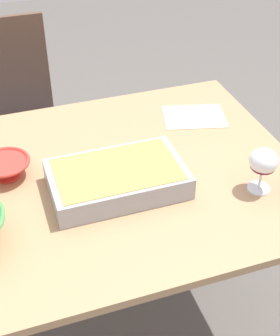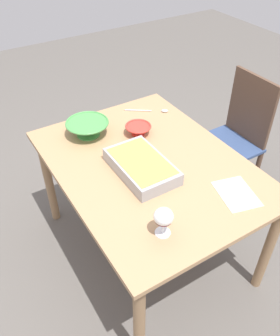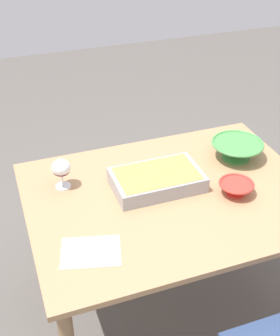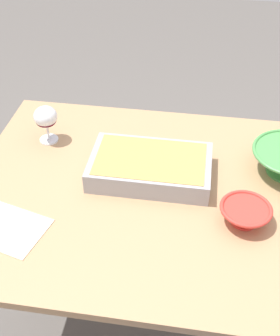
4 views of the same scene
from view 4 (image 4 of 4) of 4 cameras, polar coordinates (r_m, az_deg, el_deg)
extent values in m
plane|color=#5B5651|center=(2.01, 1.90, -18.29)|extent=(8.00, 8.00, 0.00)
cube|color=tan|center=(1.45, 2.50, -3.34)|extent=(1.27, 0.95, 0.03)
cylinder|color=#93704E|center=(2.11, -12.12, -1.12)|extent=(0.06, 0.06, 0.70)
cylinder|color=white|center=(1.69, -11.61, 3.61)|extent=(0.07, 0.07, 0.01)
cylinder|color=white|center=(1.67, -11.76, 4.56)|extent=(0.01, 0.01, 0.06)
ellipsoid|color=white|center=(1.63, -12.08, 6.53)|extent=(0.09, 0.09, 0.07)
ellipsoid|color=#4C0A19|center=(1.64, -11.99, 5.98)|extent=(0.08, 0.08, 0.04)
cube|color=#99999E|center=(1.48, 1.33, 0.11)|extent=(0.40, 0.24, 0.07)
cube|color=tan|center=(1.46, 1.35, 0.94)|extent=(0.36, 0.22, 0.02)
cylinder|color=red|center=(1.38, 13.19, -6.59)|extent=(0.08, 0.08, 0.01)
cone|color=red|center=(1.36, 13.36, -5.79)|extent=(0.15, 0.15, 0.05)
torus|color=red|center=(1.34, 13.51, -5.09)|extent=(0.16, 0.16, 0.01)
cube|color=beige|center=(1.38, -16.72, -7.40)|extent=(0.26, 0.22, 0.00)
camera|label=1|loc=(2.22, 16.46, 37.50)|focal=52.01mm
camera|label=2|loc=(2.32, -35.66, 39.88)|focal=37.80mm
camera|label=3|loc=(0.89, -113.94, 0.36)|focal=48.23mm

